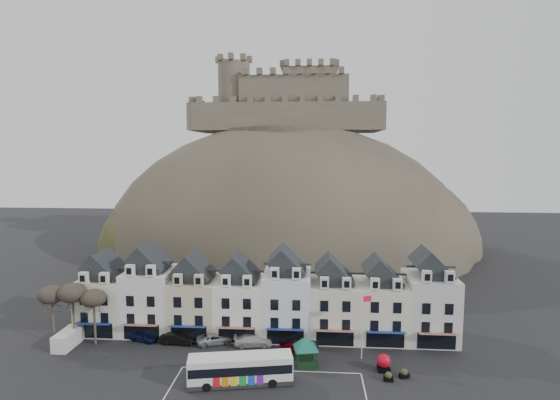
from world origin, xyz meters
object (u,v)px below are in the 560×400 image
at_px(car_navy, 144,336).
at_px(bus_shelter, 306,343).
at_px(flagpole, 363,322).
at_px(car_black, 177,338).
at_px(car_charcoal, 304,342).
at_px(red_buoy, 384,362).
at_px(bus, 240,368).
at_px(car_silver, 215,338).
at_px(car_white, 253,340).
at_px(car_maroon, 295,348).
at_px(white_van, 68,339).

bearing_deg(car_navy, bus_shelter, -86.56).
bearing_deg(car_navy, flagpole, -79.29).
height_order(car_black, car_charcoal, car_black).
bearing_deg(red_buoy, bus_shelter, 175.21).
distance_m(bus_shelter, car_charcoal, 5.74).
height_order(red_buoy, flagpole, flagpole).
xyz_separation_m(bus_shelter, car_navy, (-23.01, 5.29, -2.15)).
relative_size(bus, red_buoy, 5.77).
bearing_deg(bus_shelter, car_silver, 146.54).
relative_size(car_navy, car_white, 0.81).
distance_m(bus, red_buoy, 17.53).
height_order(flagpole, car_maroon, flagpole).
height_order(car_black, car_silver, car_black).
distance_m(red_buoy, car_charcoal, 11.57).
relative_size(car_navy, car_maroon, 1.01).
xyz_separation_m(flagpole, white_van, (-40.02, 0.53, -3.80)).
height_order(flagpole, car_white, flagpole).
height_order(bus, bus_shelter, bus_shelter).
xyz_separation_m(flagpole, car_charcoal, (-7.59, 3.02, -4.25)).
xyz_separation_m(car_silver, car_charcoal, (12.42, 0.00, -0.07)).
height_order(car_black, car_maroon, car_black).
height_order(bus_shelter, car_black, bus_shelter).
bearing_deg(car_navy, red_buoy, -84.20).
bearing_deg(bus, car_maroon, 43.02).
height_order(car_navy, car_white, car_white).
relative_size(car_navy, car_silver, 0.84).
distance_m(red_buoy, car_navy, 33.13).
height_order(car_black, car_white, car_black).
bearing_deg(red_buoy, car_charcoal, 148.23).
xyz_separation_m(bus, bus_shelter, (7.45, 4.97, 1.01)).
relative_size(bus_shelter, car_charcoal, 1.44).
bearing_deg(car_maroon, car_white, 83.75).
xyz_separation_m(bus, car_charcoal, (7.17, 10.26, -1.21)).
bearing_deg(car_white, flagpole, -106.92).
bearing_deg(car_black, car_white, -85.31).
bearing_deg(bus, bus_shelter, 23.17).
bearing_deg(bus, red_buoy, 3.25).
bearing_deg(car_navy, car_silver, -73.61).
relative_size(red_buoy, car_maroon, 0.50).
height_order(flagpole, car_silver, flagpole).
bearing_deg(white_van, bus_shelter, -4.84).
height_order(red_buoy, car_charcoal, red_buoy).
bearing_deg(car_silver, car_charcoal, -113.74).
distance_m(bus, car_navy, 18.67).
height_order(red_buoy, white_van, white_van).
height_order(red_buoy, car_silver, red_buoy).
distance_m(white_van, car_black, 14.86).
xyz_separation_m(car_navy, car_silver, (10.31, 0.00, -0.01)).
xyz_separation_m(bus, car_silver, (-5.24, 10.26, -1.15)).
bearing_deg(car_white, white_van, 88.00).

